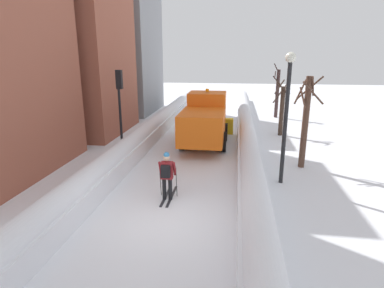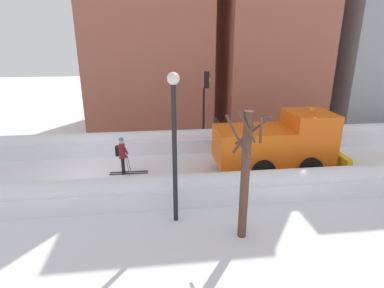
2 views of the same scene
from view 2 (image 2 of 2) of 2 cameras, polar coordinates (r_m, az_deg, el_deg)
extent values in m
plane|color=white|center=(16.71, 18.07, -3.84)|extent=(80.00, 80.00, 0.00)
cube|color=white|center=(19.11, 14.61, 0.61)|extent=(1.10, 36.00, 0.78)
cylinder|color=white|center=(18.99, 14.71, 1.72)|extent=(0.90, 34.20, 0.90)
cube|color=white|center=(14.19, 23.07, -7.00)|extent=(1.10, 36.00, 0.73)
cylinder|color=white|center=(14.05, 23.26, -5.65)|extent=(0.90, 34.20, 0.90)
cube|color=#9E5642|center=(24.47, 13.42, 20.41)|extent=(7.96, 6.63, 14.04)
cube|color=gray|center=(28.28, 29.96, 17.10)|extent=(8.07, 7.25, 12.91)
cube|color=orange|center=(14.92, 10.88, -0.19)|extent=(2.30, 3.40, 1.60)
cube|color=orange|center=(15.83, 20.33, 1.39)|extent=(2.20, 2.00, 2.30)
cube|color=black|center=(16.15, 23.57, 3.19)|extent=(1.85, 0.06, 1.01)
cube|color=yellow|center=(16.85, 23.96, -2.37)|extent=(3.20, 0.46, 1.13)
cylinder|color=orange|center=(15.52, 20.86, 5.86)|extent=(0.20, 0.20, 0.18)
cylinder|color=black|center=(17.05, 17.28, -1.31)|extent=(0.25, 1.10, 1.10)
cylinder|color=black|center=(15.14, 20.70, -4.29)|extent=(0.25, 1.10, 1.10)
cylinder|color=black|center=(16.30, 10.18, -1.67)|extent=(0.25, 1.10, 1.10)
cylinder|color=black|center=(14.28, 12.80, -4.90)|extent=(0.25, 1.10, 1.10)
cylinder|color=black|center=(15.37, -12.38, -3.67)|extent=(0.14, 0.14, 0.82)
cylinder|color=black|center=(15.17, -12.45, -3.99)|extent=(0.14, 0.14, 0.82)
cube|color=maroon|center=(15.01, -12.61, -1.29)|extent=(0.42, 0.26, 0.62)
cube|color=black|center=(15.02, -13.41, -1.21)|extent=(0.32, 0.16, 0.44)
sphere|color=tan|center=(14.86, -12.74, 0.41)|extent=(0.24, 0.24, 0.24)
sphere|color=teal|center=(14.83, -12.76, 0.77)|extent=(0.22, 0.22, 0.22)
cylinder|color=maroon|center=(15.23, -12.15, -0.83)|extent=(0.09, 0.33, 0.56)
cylinder|color=maroon|center=(14.75, -12.32, -1.51)|extent=(0.09, 0.33, 0.56)
cube|color=black|center=(15.50, -11.35, -4.99)|extent=(0.09, 1.80, 0.03)
cube|color=black|center=(15.30, -11.41, -5.32)|extent=(0.09, 1.80, 0.03)
cylinder|color=#262628|center=(15.45, -11.56, -2.72)|extent=(0.02, 0.19, 1.19)
cylinder|color=#262628|center=(14.90, -11.72, -3.57)|extent=(0.02, 0.19, 1.19)
cylinder|color=black|center=(18.05, 2.11, 4.64)|extent=(0.12, 0.12, 3.49)
cube|color=black|center=(17.66, 2.65, 11.57)|extent=(0.28, 0.24, 0.90)
sphere|color=red|center=(17.65, 3.10, 12.47)|extent=(0.18, 0.18, 0.18)
sphere|color=gold|center=(17.68, 3.08, 11.57)|extent=(0.18, 0.18, 0.18)
sphere|color=green|center=(17.72, 3.06, 10.67)|extent=(0.18, 0.18, 0.18)
cylinder|color=black|center=(10.47, -3.16, -2.40)|extent=(0.16, 0.16, 4.81)
sphere|color=silver|center=(9.82, -3.44, 11.79)|extent=(0.40, 0.40, 0.40)
cylinder|color=#4F3529|center=(9.85, 9.61, -6.04)|extent=(0.28, 0.28, 4.19)
cylinder|color=#4F3529|center=(9.12, 8.14, 1.45)|extent=(1.07, 0.51, 1.06)
cylinder|color=#4F3529|center=(9.60, 9.27, 0.84)|extent=(0.23, 0.71, 0.86)
cylinder|color=#4F3529|center=(9.68, 10.94, 2.33)|extent=(0.67, 0.93, 1.07)
cylinder|color=#4F3529|center=(9.31, 12.44, 2.42)|extent=(1.08, 0.44, 1.15)
cylinder|color=#4F3529|center=(9.11, 10.00, 3.03)|extent=(0.28, 0.52, 0.91)
camera|label=1|loc=(16.82, -53.24, 7.73)|focal=29.83mm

